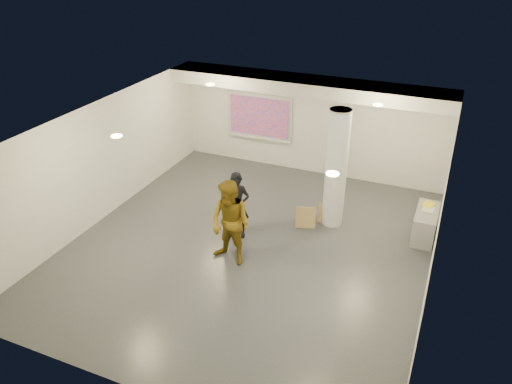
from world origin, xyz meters
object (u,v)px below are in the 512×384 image
at_px(projection_screen, 259,117).
at_px(man, 230,223).
at_px(column, 336,169).
at_px(woman, 237,206).
at_px(credenza, 425,224).

xyz_separation_m(projection_screen, man, (1.46, -5.14, -0.54)).
xyz_separation_m(column, woman, (-1.95, -1.49, -0.67)).
relative_size(projection_screen, woman, 1.26).
relative_size(projection_screen, credenza, 1.71).
bearing_deg(projection_screen, credenza, -24.53).
relative_size(projection_screen, man, 1.07).
height_order(woman, man, man).
height_order(projection_screen, woman, projection_screen).
relative_size(column, credenza, 2.45).
relative_size(column, man, 1.52).
bearing_deg(column, woman, -142.68).
distance_m(credenza, woman, 4.54).
relative_size(credenza, man, 0.62).
distance_m(projection_screen, woman, 4.35).
bearing_deg(credenza, column, -173.95).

